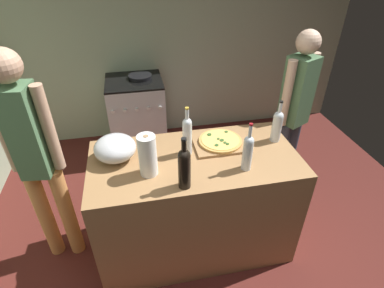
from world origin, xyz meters
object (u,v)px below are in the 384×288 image
(wine_bottle_clear, at_px, (248,151))
(person_in_stripes, at_px, (36,156))
(pizza, at_px, (220,141))
(paper_towel_roll, at_px, (148,155))
(wine_bottle_dark, at_px, (277,125))
(wine_bottle_amber, at_px, (187,134))
(stove, at_px, (137,115))
(person_in_red, at_px, (294,109))
(wine_bottle_green, at_px, (184,167))
(mixing_bowl, at_px, (115,148))

(wine_bottle_clear, height_order, person_in_stripes, person_in_stripes)
(pizza, height_order, person_in_stripes, person_in_stripes)
(paper_towel_roll, distance_m, wine_bottle_clear, 0.65)
(wine_bottle_dark, relative_size, wine_bottle_clear, 0.95)
(wine_bottle_amber, bearing_deg, person_in_stripes, 176.22)
(wine_bottle_amber, xyz_separation_m, stove, (-0.32, 1.51, -0.62))
(paper_towel_roll, xyz_separation_m, stove, (-0.03, 1.68, -0.60))
(person_in_red, bearing_deg, wine_bottle_amber, -157.96)
(wine_bottle_green, bearing_deg, wine_bottle_amber, 76.30)
(wine_bottle_amber, bearing_deg, pizza, 13.66)
(wine_bottle_green, bearing_deg, person_in_red, 34.13)
(wine_bottle_dark, distance_m, person_in_stripes, 1.72)
(paper_towel_roll, xyz_separation_m, wine_bottle_green, (0.21, -0.17, 0.01))
(person_in_red, bearing_deg, pizza, -155.34)
(pizza, distance_m, wine_bottle_dark, 0.44)
(stove, xyz_separation_m, person_in_stripes, (-0.71, -1.44, 0.53))
(wine_bottle_green, relative_size, stove, 0.38)
(mixing_bowl, xyz_separation_m, wine_bottle_clear, (0.85, -0.29, 0.05))
(wine_bottle_green, height_order, person_in_stripes, person_in_stripes)
(pizza, relative_size, mixing_bowl, 1.12)
(mixing_bowl, height_order, person_in_stripes, person_in_stripes)
(wine_bottle_amber, distance_m, person_in_stripes, 1.03)
(paper_towel_roll, distance_m, person_in_stripes, 0.78)
(wine_bottle_dark, height_order, wine_bottle_clear, wine_bottle_clear)
(paper_towel_roll, bearing_deg, wine_bottle_dark, 11.79)
(person_in_red, bearing_deg, stove, 141.77)
(mixing_bowl, distance_m, wine_bottle_amber, 0.51)
(mixing_bowl, xyz_separation_m, wine_bottle_green, (0.42, -0.38, 0.07))
(pizza, xyz_separation_m, person_in_stripes, (-1.29, 0.00, 0.05))
(paper_towel_roll, bearing_deg, wine_bottle_clear, -7.23)
(wine_bottle_clear, bearing_deg, person_in_stripes, 166.87)
(paper_towel_roll, xyz_separation_m, wine_bottle_dark, (0.98, 0.20, -0.01))
(mixing_bowl, distance_m, person_in_red, 1.60)
(wine_bottle_amber, bearing_deg, wine_bottle_dark, 2.67)
(person_in_stripes, height_order, person_in_red, person_in_stripes)
(wine_bottle_clear, relative_size, wine_bottle_green, 0.98)
(paper_towel_roll, height_order, wine_bottle_green, wine_bottle_green)
(stove, xyz_separation_m, person_in_red, (1.37, -1.08, 0.48))
(wine_bottle_green, height_order, stove, wine_bottle_green)
(person_in_stripes, bearing_deg, wine_bottle_green, -23.60)
(wine_bottle_green, xyz_separation_m, person_in_stripes, (-0.94, 0.41, -0.08))
(mixing_bowl, bearing_deg, paper_towel_roll, -44.52)
(pizza, height_order, stove, pizza)
(wine_bottle_dark, relative_size, stove, 0.36)
(wine_bottle_green, bearing_deg, stove, 97.29)
(wine_bottle_green, distance_m, person_in_red, 1.38)
(person_in_stripes, bearing_deg, person_in_red, 9.78)
(pizza, xyz_separation_m, wine_bottle_green, (-0.35, -0.41, 0.12))
(wine_bottle_amber, relative_size, person_in_stripes, 0.22)
(pizza, height_order, wine_bottle_amber, wine_bottle_amber)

